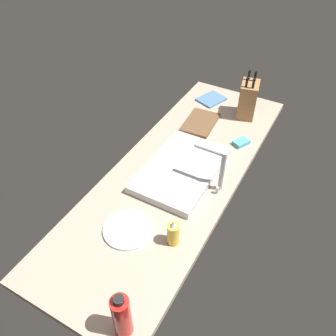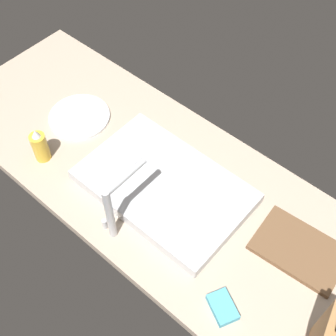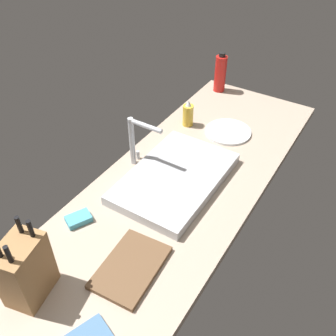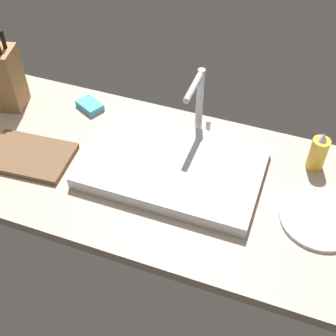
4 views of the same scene
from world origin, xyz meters
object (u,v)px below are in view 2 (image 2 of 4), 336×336
at_px(faucet, 114,204).
at_px(soap_bottle, 40,146).
at_px(dish_sponge, 223,307).
at_px(dinner_plate, 79,117).
at_px(sink_basin, 164,186).
at_px(cutting_board, 299,249).

height_order(faucet, soap_bottle, faucet).
bearing_deg(dish_sponge, dinner_plate, -15.26).
relative_size(dinner_plate, dish_sponge, 2.48).
bearing_deg(sink_basin, dish_sponge, 153.32).
bearing_deg(cutting_board, faucet, 33.14).
height_order(faucet, cutting_board, faucet).
height_order(sink_basin, faucet, faucet).
relative_size(soap_bottle, dinner_plate, 0.61).
height_order(cutting_board, soap_bottle, soap_bottle).
xyz_separation_m(faucet, dish_sponge, (-0.39, -0.01, -0.13)).
height_order(soap_bottle, dish_sponge, soap_bottle).
bearing_deg(cutting_board, dinner_plate, 4.12).
xyz_separation_m(sink_basin, dinner_plate, (0.45, -0.03, -0.02)).
xyz_separation_m(cutting_board, dinner_plate, (0.89, 0.06, -0.00)).
height_order(sink_basin, dish_sponge, sink_basin).
bearing_deg(cutting_board, soap_bottle, 17.59).
height_order(soap_bottle, dinner_plate, soap_bottle).
bearing_deg(faucet, sink_basin, -93.79).
xyz_separation_m(cutting_board, dish_sponge, (0.07, 0.29, 0.00)).
bearing_deg(faucet, cutting_board, -146.86).
bearing_deg(sink_basin, dinner_plate, -4.49).
relative_size(faucet, dinner_plate, 1.04).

